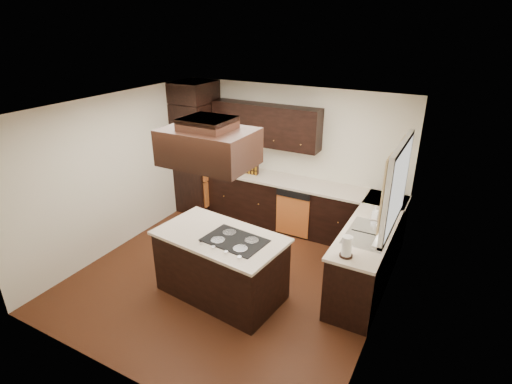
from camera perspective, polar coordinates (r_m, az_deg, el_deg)
floor at (r=6.10m, az=-3.58°, el=-11.88°), size 4.20×4.20×0.02m
ceiling at (r=5.08m, az=-4.31°, el=12.00°), size 4.20×4.20×0.02m
wall_back at (r=7.21m, az=5.03°, el=5.10°), size 4.20×0.02×2.50m
wall_front at (r=4.08m, az=-20.13°, el=-11.89°), size 4.20×0.02×2.50m
wall_left at (r=6.76m, az=-19.28°, el=2.55°), size 0.02×4.20×2.50m
wall_right at (r=4.80m, az=18.11°, el=-5.99°), size 0.02×4.20×2.50m
oven_column at (r=7.79m, az=-8.33°, el=4.87°), size 0.65×0.75×2.12m
wall_oven_face at (r=7.58m, az=-6.21°, el=4.92°), size 0.05×0.62×0.78m
base_cabinets_back at (r=7.24m, az=4.07°, el=-1.72°), size 2.93×0.60×0.88m
base_cabinets_right at (r=6.01m, az=15.98°, el=-8.30°), size 0.60×2.40×0.88m
countertop_back at (r=7.04m, az=4.12°, el=1.62°), size 2.93×0.63×0.04m
countertop_right at (r=5.79m, az=16.34°, el=-4.39°), size 0.63×2.40×0.04m
upper_cabinets at (r=7.08m, az=1.36°, el=9.54°), size 2.00×0.34×0.72m
dishwasher_front at (r=6.91m, az=5.25°, el=-3.46°), size 0.60×0.05×0.72m
window_frame at (r=5.13m, az=19.47°, el=0.75°), size 0.06×1.32×1.12m
window_pane at (r=5.13m, az=19.77°, el=0.69°), size 0.00×1.20×1.00m
curtain_left at (r=4.73m, az=17.93°, el=-0.28°), size 0.02×0.34×0.90m
curtain_right at (r=5.51m, az=19.71°, el=2.83°), size 0.02×0.34×0.90m
sink_rim at (r=5.47m, az=15.68°, el=-5.74°), size 0.52×0.84×0.01m
island at (r=5.52m, az=-5.03°, el=-10.51°), size 1.73×1.07×0.88m
island_top at (r=5.27m, az=-5.20°, el=-6.36°), size 1.80×1.14×0.04m
cooktop at (r=5.12m, az=-3.05°, el=-6.91°), size 0.83×0.60×0.01m
range_hood at (r=4.67m, az=-6.77°, el=6.42°), size 1.05×0.72×0.42m
hood_duct at (r=4.59m, az=-6.93°, el=9.70°), size 0.55×0.50×0.13m
blender_base at (r=7.41m, az=-2.81°, el=3.37°), size 0.15×0.15×0.10m
blender_pitcher at (r=7.35m, az=-2.84°, el=4.69°), size 0.13×0.13×0.26m
spice_rack at (r=7.26m, az=-0.81°, el=3.64°), size 0.31×0.08×0.26m
mixing_bowl at (r=7.47m, az=-4.18°, el=3.38°), size 0.32×0.32×0.07m
soap_bottle at (r=5.87m, az=16.66°, el=-2.87°), size 0.08×0.08×0.17m
paper_towel at (r=4.86m, az=12.84°, el=-7.63°), size 0.13×0.13×0.27m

